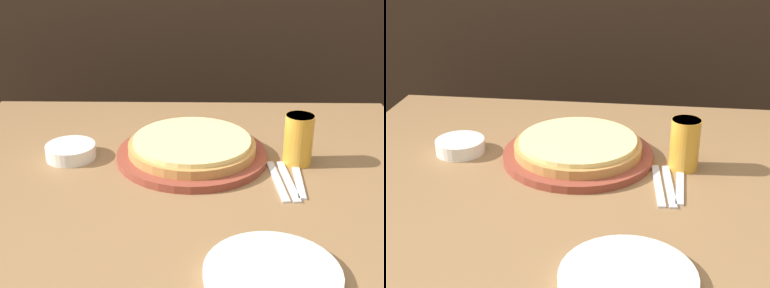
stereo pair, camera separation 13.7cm
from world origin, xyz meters
TOP-DOWN VIEW (x-y plane):
  - pizza_on_board at (0.01, 0.12)m, footprint 0.39×0.39m
  - beer_glass at (0.28, 0.09)m, footprint 0.07×0.07m
  - dinner_plate at (0.16, -0.37)m, footprint 0.25×0.25m
  - side_bowl at (-0.30, 0.12)m, footprint 0.13×0.13m
  - fork at (0.22, -0.01)m, footprint 0.03×0.20m
  - dinner_knife at (0.24, -0.01)m, footprint 0.03×0.20m
  - spoon at (0.27, -0.01)m, footprint 0.03×0.17m

SIDE VIEW (x-z plane):
  - fork at x=0.22m, z-range 0.74..0.75m
  - dinner_knife at x=0.24m, z-range 0.74..0.75m
  - spoon at x=0.27m, z-range 0.74..0.75m
  - dinner_plate at x=0.16m, z-range 0.74..0.76m
  - side_bowl at x=-0.30m, z-range 0.74..0.78m
  - pizza_on_board at x=0.01m, z-range 0.74..0.79m
  - beer_glass at x=0.28m, z-range 0.75..0.88m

